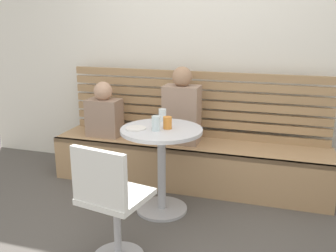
% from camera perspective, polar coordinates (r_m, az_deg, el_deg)
% --- Properties ---
extents(ground, '(8.00, 8.00, 0.00)m').
position_cam_1_polar(ground, '(2.90, -3.30, -17.98)').
color(ground, '#514C47').
extents(back_wall, '(5.20, 0.10, 2.90)m').
position_cam_1_polar(back_wall, '(3.99, 4.86, 13.38)').
color(back_wall, white).
rests_on(back_wall, ground).
extents(booth_bench, '(2.70, 0.52, 0.44)m').
position_cam_1_polar(booth_bench, '(3.82, 2.98, -5.60)').
color(booth_bench, tan).
rests_on(booth_bench, ground).
extents(booth_backrest, '(2.65, 0.04, 0.67)m').
position_cam_1_polar(booth_backrest, '(3.88, 3.99, 3.33)').
color(booth_backrest, '#A68157').
rests_on(booth_backrest, booth_bench).
extents(cafe_table, '(0.68, 0.68, 0.74)m').
position_cam_1_polar(cafe_table, '(3.20, -0.96, -4.18)').
color(cafe_table, '#ADADB2').
rests_on(cafe_table, ground).
extents(white_chair, '(0.47, 0.47, 0.85)m').
position_cam_1_polar(white_chair, '(2.56, -8.59, -11.00)').
color(white_chair, '#ADADB2').
rests_on(white_chair, ground).
extents(person_adult, '(0.34, 0.22, 0.74)m').
position_cam_1_polar(person_adult, '(3.66, 2.08, 2.49)').
color(person_adult, '#9E7F6B').
rests_on(person_adult, booth_bench).
extents(person_child_left, '(0.34, 0.22, 0.56)m').
position_cam_1_polar(person_child_left, '(3.96, -9.53, 2.00)').
color(person_child_left, '#9E7F6B').
rests_on(person_child_left, booth_bench).
extents(cup_tumbler_orange, '(0.07, 0.07, 0.10)m').
position_cam_1_polar(cup_tumbler_orange, '(3.12, -0.08, 0.49)').
color(cup_tumbler_orange, orange).
rests_on(cup_tumbler_orange, cafe_table).
extents(cup_glass_tall, '(0.07, 0.07, 0.12)m').
position_cam_1_polar(cup_glass_tall, '(3.06, -1.81, 0.40)').
color(cup_glass_tall, silver).
rests_on(cup_glass_tall, cafe_table).
extents(cup_water_clear, '(0.07, 0.07, 0.11)m').
position_cam_1_polar(cup_water_clear, '(3.35, -0.84, 1.65)').
color(cup_water_clear, white).
rests_on(cup_water_clear, cafe_table).
extents(plate_small, '(0.17, 0.17, 0.01)m').
position_cam_1_polar(plate_small, '(3.13, -4.84, -0.35)').
color(plate_small, white).
rests_on(plate_small, cafe_table).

